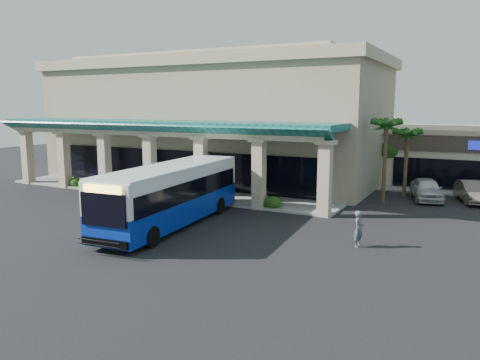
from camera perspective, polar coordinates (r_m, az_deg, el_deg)
The scene contains 11 objects.
ground at distance 27.62m, azimuth -5.17°, elevation -5.32°, with size 110.00×110.00×0.00m, color black.
main_building at distance 44.59m, azimuth -2.86°, elevation 7.58°, with size 30.80×14.80×11.35m, color tan, non-canonical shape.
arcade at distance 37.14m, azimuth -10.00°, elevation 2.77°, with size 30.00×6.20×5.70m, color #0E5754, non-canonical shape.
palm_0 at distance 34.21m, azimuth 17.25°, elevation 2.73°, with size 2.40×2.40×6.60m, color #184913, non-canonical shape.
palm_1 at distance 37.05m, azimuth 19.58°, elevation 2.45°, with size 2.40×2.40×5.80m, color #184913, non-canonical shape.
palm_2 at distance 47.14m, azimuth -24.43°, elevation 3.72°, with size 2.40×2.40×6.20m, color #184913, non-canonical shape.
broadleaf_tree at distance 42.31m, azimuth 17.82°, elevation 2.63°, with size 2.60×2.60×4.81m, color #1C3F0E, non-canonical shape.
transit_bus at distance 27.04m, azimuth -8.36°, elevation -1.91°, with size 2.89×12.43×3.47m, color #0A2BA1, non-canonical shape.
pedestrian at distance 23.63m, azimuth 14.28°, elevation -5.80°, with size 0.65×0.43×1.80m, color #4D5261.
car_silver at distance 36.69m, azimuth 21.78°, elevation -1.04°, with size 1.91×4.76×1.62m, color silver.
car_white at distance 37.24m, azimuth 26.52°, elevation -1.28°, with size 1.61×4.63×1.53m, color #685C52.
Camera 1 is at (14.47, -22.49, 6.87)m, focal length 35.00 mm.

